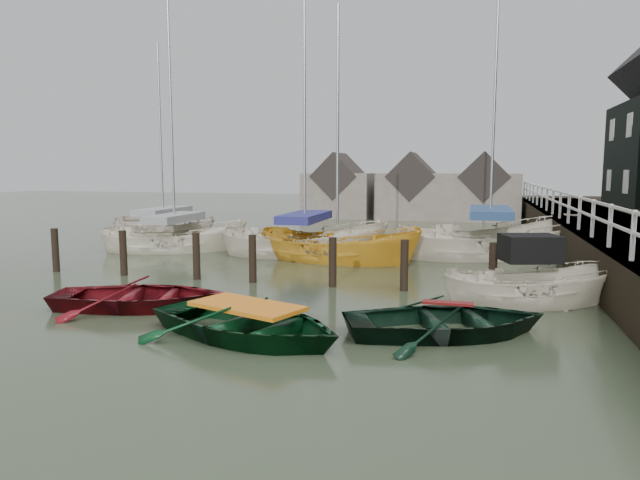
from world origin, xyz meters
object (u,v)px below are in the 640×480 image
(rowboat_green, at_px, (247,338))
(sailboat_b, at_px, (305,254))
(sailboat_a, at_px, (175,249))
(sailboat_e, at_px, (164,241))
(rowboat_dkgreen, at_px, (447,335))
(motorboat, at_px, (528,301))
(sailboat_c, at_px, (337,260))
(sailboat_d, at_px, (489,255))
(rowboat_red, at_px, (141,308))

(rowboat_green, height_order, sailboat_b, sailboat_b)
(rowboat_green, xyz_separation_m, sailboat_a, (-7.41, 10.41, 0.07))
(sailboat_b, xyz_separation_m, sailboat_e, (-7.33, 2.17, -0.00))
(rowboat_dkgreen, relative_size, motorboat, 0.91)
(rowboat_green, xyz_separation_m, sailboat_c, (-0.51, 9.74, 0.01))
(rowboat_dkgreen, distance_m, sailboat_e, 17.45)
(rowboat_dkgreen, distance_m, sailboat_c, 9.51)
(sailboat_b, bearing_deg, sailboat_d, -92.78)
(sailboat_a, distance_m, sailboat_e, 3.05)
(sailboat_c, bearing_deg, rowboat_green, -165.80)
(rowboat_green, xyz_separation_m, sailboat_b, (-1.99, 10.61, 0.07))
(sailboat_a, relative_size, sailboat_e, 1.10)
(sailboat_a, distance_m, sailboat_b, 5.43)
(rowboat_dkgreen, height_order, sailboat_e, sailboat_e)
(motorboat, xyz_separation_m, sailboat_e, (-14.88, 8.48, -0.04))
(sailboat_c, bearing_deg, sailboat_a, 95.69)
(motorboat, bearing_deg, sailboat_a, 48.07)
(rowboat_red, relative_size, sailboat_e, 0.41)
(sailboat_d, bearing_deg, sailboat_c, 90.24)
(sailboat_a, bearing_deg, sailboat_d, -106.09)
(sailboat_e, bearing_deg, motorboat, -102.30)
(rowboat_dkgreen, xyz_separation_m, sailboat_b, (-5.76, 9.36, 0.07))
(rowboat_dkgreen, distance_m, sailboat_b, 11.00)
(sailboat_b, distance_m, sailboat_e, 7.65)
(motorboat, bearing_deg, rowboat_dkgreen, 132.92)
(sailboat_b, bearing_deg, rowboat_green, 175.67)
(sailboat_a, distance_m, sailboat_c, 6.93)
(rowboat_red, distance_m, rowboat_green, 3.76)
(rowboat_green, bearing_deg, sailboat_a, 55.95)
(rowboat_dkgreen, relative_size, sailboat_e, 0.41)
(sailboat_a, bearing_deg, rowboat_red, -179.38)
(sailboat_a, height_order, sailboat_e, sailboat_a)
(sailboat_d, bearing_deg, sailboat_b, 78.72)
(sailboat_b, relative_size, sailboat_e, 1.24)
(sailboat_a, height_order, sailboat_c, sailboat_a)
(rowboat_red, bearing_deg, motorboat, -88.31)
(sailboat_a, relative_size, sailboat_d, 0.86)
(rowboat_dkgreen, height_order, sailboat_c, sailboat_c)
(motorboat, bearing_deg, sailboat_e, 43.58)
(rowboat_dkgreen, xyz_separation_m, sailboat_d, (1.04, 10.83, 0.06))
(sailboat_a, distance_m, sailboat_d, 12.34)
(motorboat, height_order, sailboat_c, sailboat_c)
(rowboat_dkgreen, xyz_separation_m, motorboat, (1.79, 3.06, 0.10))
(sailboat_c, bearing_deg, sailboat_b, 70.67)
(rowboat_dkgreen, bearing_deg, rowboat_green, 86.86)
(rowboat_red, height_order, rowboat_dkgreen, same)
(sailboat_b, height_order, sailboat_d, sailboat_d)
(motorboat, xyz_separation_m, sailboat_b, (-7.55, 6.31, -0.03))
(sailboat_a, bearing_deg, motorboat, -139.06)
(sailboat_d, xyz_separation_m, sailboat_e, (-14.14, 0.71, 0.00))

